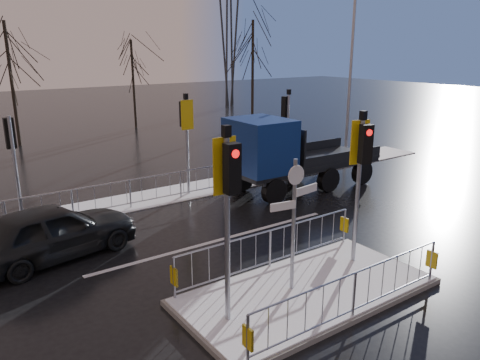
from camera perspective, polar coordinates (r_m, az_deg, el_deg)
ground at (r=11.28m, az=8.13°, el=-13.56°), size 120.00×120.00×0.00m
snow_verge at (r=17.95m, az=-10.92°, el=-2.20°), size 30.00×2.00×0.04m
lane_markings at (r=11.07m, az=9.34°, el=-14.20°), size 8.00×11.38×0.01m
traffic_island at (r=11.09m, az=8.13°, el=-11.80°), size 6.00×3.04×4.15m
far_kerb_fixtures at (r=17.34m, az=-9.51°, el=0.67°), size 18.00×0.65×3.83m
car_far_lane at (r=13.54m, az=-21.91°, el=-5.85°), size 4.72×2.56×1.52m
flatbed_truck at (r=18.07m, az=4.76°, el=3.30°), size 6.44×2.42×2.97m
tree_far_a at (r=29.46m, az=-26.36°, el=13.00°), size 3.75×3.75×7.08m
tree_far_b at (r=33.63m, az=-12.98°, el=13.28°), size 3.25×3.25×6.14m
tree_far_c at (r=34.95m, az=1.56°, el=15.33°), size 4.00×4.00×7.55m
street_lamp_right at (r=23.38m, az=13.46°, el=12.75°), size 1.25×0.18×8.00m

